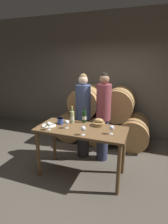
% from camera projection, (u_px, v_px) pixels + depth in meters
% --- Properties ---
extents(ground_plane, '(10.00, 10.00, 0.00)m').
position_uv_depth(ground_plane, '(81.00, 174.00, 3.24)').
color(ground_plane, '#564F44').
extents(stone_wall_back, '(10.00, 0.12, 3.20)m').
position_uv_depth(stone_wall_back, '(109.00, 77.00, 4.69)').
color(stone_wall_back, '#60594F').
rests_on(stone_wall_back, ground_plane).
extents(barrel_stack, '(2.31, 0.95, 1.41)m').
position_uv_depth(barrel_stack, '(102.00, 117.00, 4.43)').
color(barrel_stack, '#A87A47').
rests_on(barrel_stack, ground_plane).
extents(tasting_table, '(1.53, 0.69, 0.91)m').
position_uv_depth(tasting_table, '(81.00, 135.00, 3.02)').
color(tasting_table, brown).
rests_on(tasting_table, ground_plane).
extents(person_left, '(0.31, 0.31, 1.78)m').
position_uv_depth(person_left, '(83.00, 116.00, 3.62)').
color(person_left, '#232326').
rests_on(person_left, ground_plane).
extents(person_right, '(0.29, 0.29, 1.81)m').
position_uv_depth(person_right, '(103.00, 117.00, 3.47)').
color(person_right, '#2D334C').
rests_on(person_right, ground_plane).
extents(wine_bottle_red, '(0.08, 0.08, 0.31)m').
position_uv_depth(wine_bottle_red, '(84.00, 117.00, 3.23)').
color(wine_bottle_red, '#193819').
rests_on(wine_bottle_red, tasting_table).
extents(wine_bottle_white, '(0.08, 0.08, 0.32)m').
position_uv_depth(wine_bottle_white, '(72.00, 117.00, 3.20)').
color(wine_bottle_white, '#ADBC7F').
rests_on(wine_bottle_white, tasting_table).
extents(blue_crock, '(0.12, 0.12, 0.11)m').
position_uv_depth(blue_crock, '(60.00, 121.00, 3.15)').
color(blue_crock, navy).
rests_on(blue_crock, tasting_table).
extents(bread_basket, '(0.22, 0.22, 0.13)m').
position_uv_depth(bread_basket, '(99.00, 123.00, 3.09)').
color(bread_basket, olive).
rests_on(bread_basket, tasting_table).
extents(cheese_plate, '(0.25, 0.25, 0.04)m').
position_uv_depth(cheese_plate, '(49.00, 125.00, 3.08)').
color(cheese_plate, white).
rests_on(cheese_plate, tasting_table).
extents(wine_glass_far_left, '(0.08, 0.08, 0.14)m').
position_uv_depth(wine_glass_far_left, '(49.00, 124.00, 2.88)').
color(wine_glass_far_left, white).
rests_on(wine_glass_far_left, tasting_table).
extents(wine_glass_left, '(0.08, 0.08, 0.14)m').
position_uv_depth(wine_glass_left, '(67.00, 123.00, 2.95)').
color(wine_glass_left, white).
rests_on(wine_glass_left, tasting_table).
extents(wine_glass_center, '(0.08, 0.08, 0.14)m').
position_uv_depth(wine_glass_center, '(83.00, 129.00, 2.68)').
color(wine_glass_center, white).
rests_on(wine_glass_center, tasting_table).
extents(wine_glass_right, '(0.08, 0.08, 0.14)m').
position_uv_depth(wine_glass_right, '(112.00, 128.00, 2.71)').
color(wine_glass_right, white).
rests_on(wine_glass_right, tasting_table).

